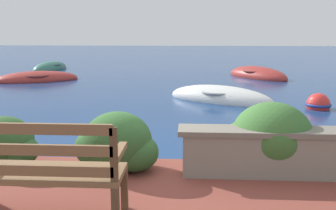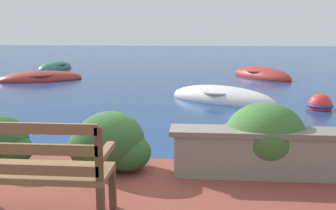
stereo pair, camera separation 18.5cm
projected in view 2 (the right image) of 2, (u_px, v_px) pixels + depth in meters
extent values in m
plane|color=navy|center=(135.00, 174.00, 4.95)|extent=(80.00, 80.00, 0.00)
cube|color=brown|center=(112.00, 188.00, 3.49)|extent=(0.06, 0.06, 0.40)
cube|color=brown|center=(101.00, 209.00, 3.08)|extent=(0.06, 0.06, 0.40)
cube|color=brown|center=(36.00, 172.00, 3.29)|extent=(1.32, 0.48, 0.05)
cube|color=brown|center=(24.00, 169.00, 3.07)|extent=(1.25, 0.04, 0.09)
cube|color=brown|center=(23.00, 149.00, 3.03)|extent=(1.25, 0.04, 0.09)
cube|color=brown|center=(21.00, 128.00, 3.00)|extent=(1.25, 0.04, 0.09)
cube|color=brown|center=(99.00, 154.00, 2.99)|extent=(0.06, 0.04, 0.45)
cube|color=brown|center=(105.00, 151.00, 3.20)|extent=(0.07, 0.43, 0.05)
cube|color=gray|center=(276.00, 156.00, 4.26)|extent=(2.31, 0.35, 0.49)
cube|color=#6C655B|center=(278.00, 132.00, 4.21)|extent=(2.43, 0.39, 0.06)
ellipsoid|color=#284C23|center=(12.00, 149.00, 4.63)|extent=(0.51, 0.46, 0.40)
ellipsoid|color=#2D5628|center=(110.00, 141.00, 4.47)|extent=(0.83, 0.75, 0.71)
ellipsoid|color=#2D5628|center=(93.00, 147.00, 4.57)|extent=(0.62, 0.56, 0.50)
ellipsoid|color=#2D5628|center=(127.00, 152.00, 4.44)|extent=(0.58, 0.52, 0.46)
ellipsoid|color=#38662D|center=(265.00, 136.00, 4.45)|extent=(0.96, 0.86, 0.81)
ellipsoid|color=#38662D|center=(241.00, 144.00, 4.56)|extent=(0.72, 0.65, 0.58)
ellipsoid|color=#38662D|center=(286.00, 150.00, 4.41)|extent=(0.67, 0.60, 0.53)
ellipsoid|color=silver|center=(221.00, 99.00, 10.00)|extent=(3.11, 2.42, 0.72)
torus|color=gray|center=(222.00, 92.00, 9.96)|extent=(1.47, 1.47, 0.07)
cube|color=#846647|center=(237.00, 94.00, 9.71)|extent=(0.53, 0.79, 0.04)
cube|color=#846647|center=(209.00, 91.00, 10.18)|extent=(0.53, 0.79, 0.04)
ellipsoid|color=#9E2D28|center=(41.00, 79.00, 14.06)|extent=(3.27, 2.48, 0.63)
torus|color=brown|center=(41.00, 75.00, 14.03)|extent=(1.70, 1.70, 0.07)
cube|color=#846647|center=(53.00, 75.00, 14.20)|extent=(0.56, 0.95, 0.04)
cube|color=#846647|center=(30.00, 76.00, 13.89)|extent=(0.56, 0.95, 0.04)
ellipsoid|color=#9E2D28|center=(261.00, 76.00, 14.83)|extent=(2.63, 3.11, 0.77)
torus|color=brown|center=(262.00, 71.00, 14.79)|extent=(1.65, 1.65, 0.07)
cube|color=#846647|center=(254.00, 71.00, 15.17)|extent=(0.85, 0.63, 0.04)
cube|color=#846647|center=(268.00, 73.00, 14.48)|extent=(0.85, 0.63, 0.04)
ellipsoid|color=#336B5B|center=(55.00, 69.00, 17.81)|extent=(1.34, 2.65, 0.70)
torus|color=#304F46|center=(55.00, 64.00, 17.78)|extent=(1.12, 1.12, 0.07)
cube|color=#846647|center=(59.00, 64.00, 18.14)|extent=(0.78, 0.24, 0.04)
cube|color=#846647|center=(52.00, 66.00, 17.48)|extent=(0.78, 0.24, 0.04)
sphere|color=red|center=(320.00, 105.00, 8.95)|extent=(0.55, 0.55, 0.55)
torus|color=navy|center=(320.00, 105.00, 8.95)|extent=(0.61, 0.61, 0.07)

